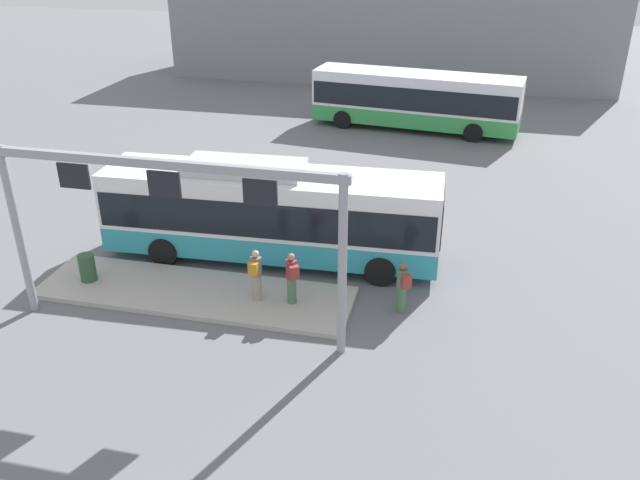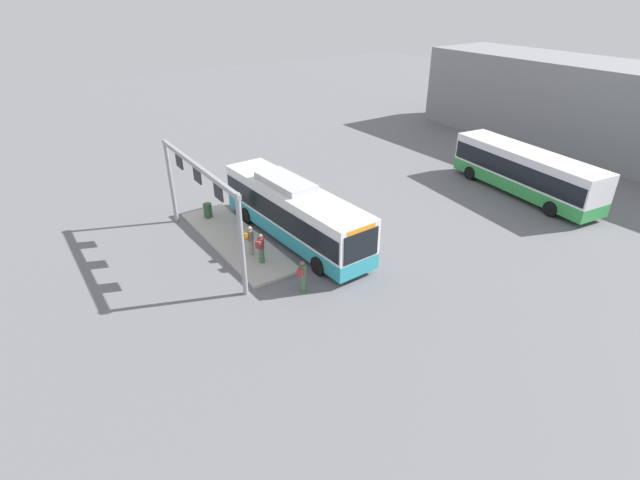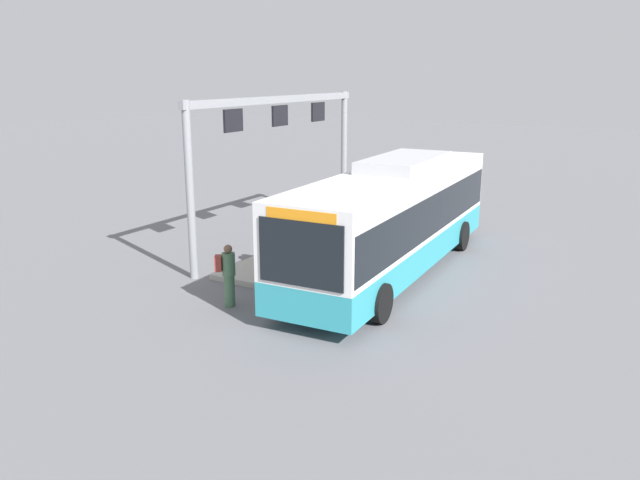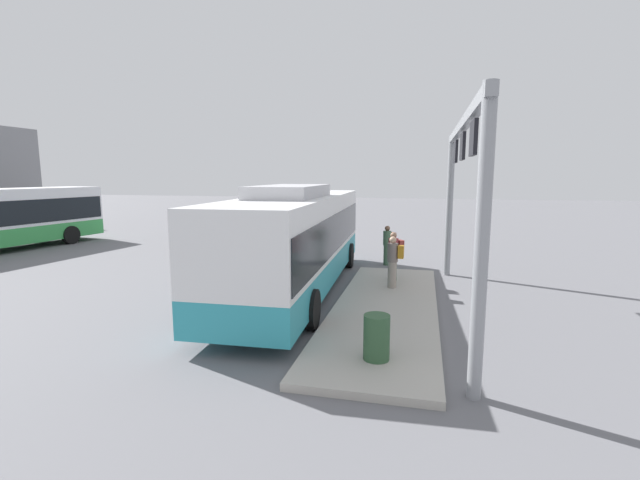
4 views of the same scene
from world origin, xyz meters
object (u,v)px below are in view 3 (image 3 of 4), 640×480
at_px(person_waiting_near, 282,238).
at_px(trash_bin, 372,211).
at_px(person_boarding, 228,274).
at_px(bus_main, 394,215).
at_px(person_waiting_mid, 299,230).

height_order(person_waiting_near, trash_bin, person_waiting_near).
bearing_deg(trash_bin, person_boarding, 3.46).
distance_m(bus_main, person_boarding, 5.52).
bearing_deg(bus_main, person_waiting_near, -65.15).
relative_size(bus_main, person_boarding, 6.90).
bearing_deg(bus_main, person_boarding, -30.19).
relative_size(person_boarding, person_waiting_mid, 1.00).
bearing_deg(person_boarding, trash_bin, 60.34).
xyz_separation_m(bus_main, trash_bin, (-5.23, -3.14, -1.20)).
distance_m(bus_main, trash_bin, 6.22).
bearing_deg(person_waiting_mid, bus_main, 9.49).
bearing_deg(person_waiting_near, person_waiting_mid, 59.49).
distance_m(person_boarding, person_waiting_near, 3.30).
bearing_deg(trash_bin, person_waiting_near, 1.11).
height_order(person_boarding, person_waiting_near, person_waiting_near).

